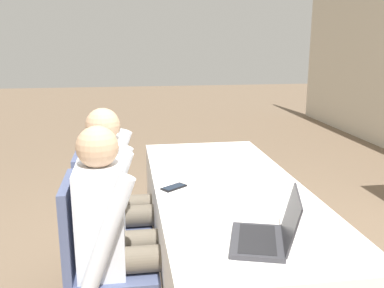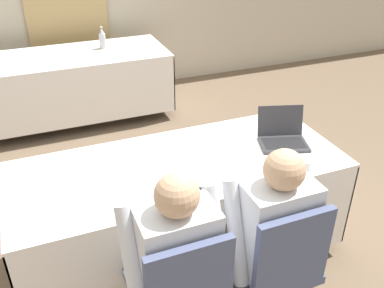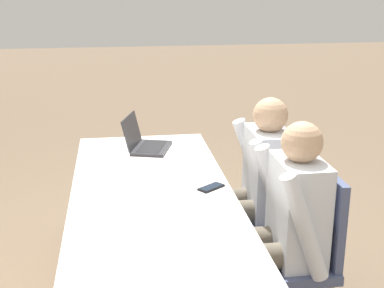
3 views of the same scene
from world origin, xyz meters
name	(u,v)px [view 3 (image 3 of 3)]	position (x,y,z in m)	size (l,w,h in m)	color
conference_table_near	(153,221)	(0.00, 0.00, 0.56)	(2.04, 0.84, 0.73)	white
laptop	(146,143)	(0.72, -0.01, 0.78)	(0.37, 0.34, 0.22)	#333338
cell_phone	(211,187)	(0.00, -0.31, 0.74)	(0.14, 0.16, 0.01)	black
paper_beside_laptop	(182,222)	(-0.38, -0.11, 0.73)	(0.27, 0.34, 0.00)	white
paper_centre_table	(178,147)	(0.73, -0.23, 0.73)	(0.30, 0.35, 0.00)	white
paper_left_edge	(142,199)	(-0.09, 0.06, 0.73)	(0.27, 0.34, 0.00)	white
chair_near_left	(300,248)	(-0.26, -0.72, 0.49)	(0.44, 0.44, 0.89)	tan
chair_near_right	(271,206)	(0.26, -0.72, 0.49)	(0.44, 0.44, 0.89)	tan
person_checkered_shirt	(282,221)	(-0.26, -0.62, 0.65)	(0.50, 0.52, 1.15)	#665B4C
person_white_shirt	(255,182)	(0.26, -0.62, 0.65)	(0.50, 0.52, 1.15)	#665B4C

